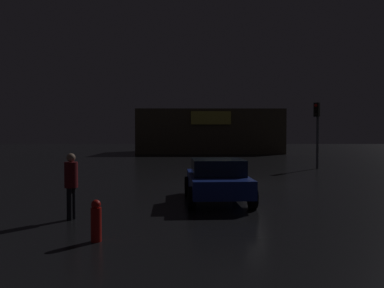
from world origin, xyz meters
name	(u,v)px	position (x,y,z in m)	size (l,w,h in m)	color
ground_plane	(234,184)	(0.00, 0.00, 0.00)	(120.00, 120.00, 0.00)	black
store_building	(209,132)	(0.28, 27.02, 2.40)	(15.76, 8.69, 4.79)	brown
traffic_signal_cross_left	(317,123)	(6.01, 7.06, 2.87)	(0.41, 0.43, 4.13)	#595B60
car_near	(217,179)	(-1.06, -4.21, 0.73)	(2.18, 3.95, 1.40)	navy
pedestrian	(71,181)	(-5.03, -6.79, 1.00)	(0.43, 0.43, 1.72)	black
fire_hydrant	(96,221)	(-3.90, -8.78, 0.43)	(0.22, 0.22, 0.87)	red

